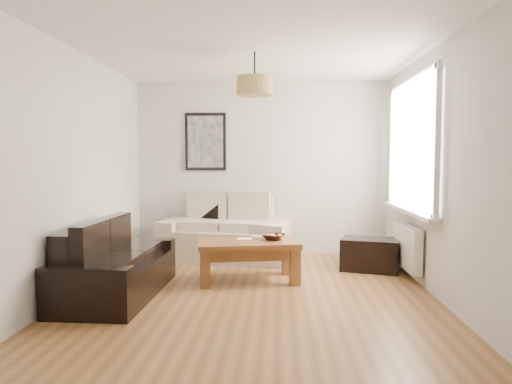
{
  "coord_description": "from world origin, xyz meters",
  "views": [
    {
      "loc": [
        0.27,
        -4.8,
        1.43
      ],
      "look_at": [
        0.0,
        0.6,
        1.05
      ],
      "focal_mm": 32.5,
      "sensor_mm": 36.0,
      "label": 1
    }
  ],
  "objects_px": {
    "sofa_leather": "(117,261)",
    "coffee_table": "(248,261)",
    "ottoman": "(370,254)",
    "loveseat_cream": "(226,228)"
  },
  "relations": [
    {
      "from": "sofa_leather",
      "to": "coffee_table",
      "type": "distance_m",
      "value": 1.5
    },
    {
      "from": "sofa_leather",
      "to": "ottoman",
      "type": "relative_size",
      "value": 2.34
    },
    {
      "from": "loveseat_cream",
      "to": "coffee_table",
      "type": "bearing_deg",
      "value": -62.7
    },
    {
      "from": "coffee_table",
      "to": "ottoman",
      "type": "height_order",
      "value": "coffee_table"
    },
    {
      "from": "loveseat_cream",
      "to": "ottoman",
      "type": "relative_size",
      "value": 2.47
    },
    {
      "from": "coffee_table",
      "to": "ottoman",
      "type": "xyz_separation_m",
      "value": [
        1.54,
        0.61,
        -0.03
      ]
    },
    {
      "from": "sofa_leather",
      "to": "ottoman",
      "type": "bearing_deg",
      "value": -65.06
    },
    {
      "from": "coffee_table",
      "to": "loveseat_cream",
      "type": "bearing_deg",
      "value": 108.44
    },
    {
      "from": "loveseat_cream",
      "to": "ottoman",
      "type": "xyz_separation_m",
      "value": [
        1.94,
        -0.61,
        -0.24
      ]
    },
    {
      "from": "coffee_table",
      "to": "ottoman",
      "type": "relative_size",
      "value": 1.62
    }
  ]
}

